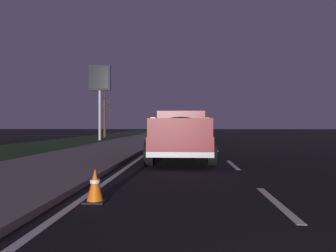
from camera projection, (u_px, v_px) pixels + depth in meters
The scene contains 10 objects.
ground at pixel (204, 140), 28.08m from camera, with size 144.00×144.00×0.00m, color black.
sidewalk_shoulder at pixel (141, 139), 28.42m from camera, with size 108.00×4.00×0.12m, color slate.
grass_verge at pixel (87, 139), 28.72m from camera, with size 108.00×6.00×0.01m, color #1E3819.
lane_markings at pixel (176, 139), 30.04m from camera, with size 108.00×3.54×0.01m.
pickup_truck at pixel (181, 134), 11.93m from camera, with size 5.44×2.31×1.87m.
sedan_white at pixel (186, 131), 27.31m from camera, with size 4.40×2.02×1.54m.
sedan_tan at pixel (185, 129), 39.84m from camera, with size 4.45×2.11×1.54m.
gas_price_sign at pixel (100, 84), 27.31m from camera, with size 0.27×1.90×6.53m.
bare_tree_far at pixel (105, 116), 34.29m from camera, with size 1.54×1.56×4.87m.
traffic_cone_near at pixel (95, 186), 5.39m from camera, with size 0.36×0.36×0.58m.
Camera 1 is at (-1.21, 1.53, 1.33)m, focal length 33.56 mm.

